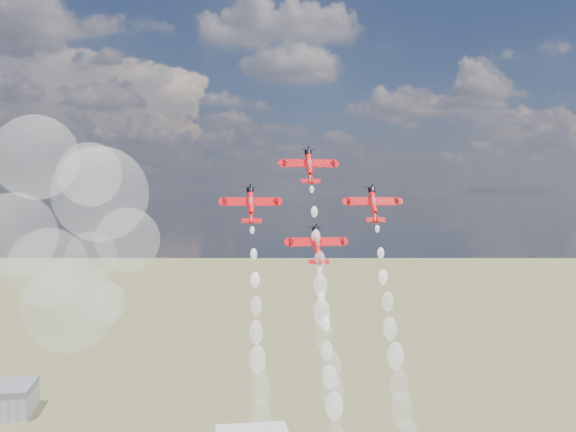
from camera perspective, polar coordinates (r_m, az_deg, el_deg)
The scene contains 8 objects.
plane_lead at distance 164.16m, azimuth 1.82°, elevation 4.28°, with size 13.07×6.59×8.64m.
plane_left at distance 157.25m, azimuth -3.17°, elevation 0.99°, with size 13.07×6.59×8.64m.
plane_right at distance 163.10m, azimuth 7.25°, elevation 1.02°, with size 13.07×6.59×8.64m.
plane_slot at distance 155.43m, azimuth 2.47°, elevation -2.45°, with size 13.07×6.59×8.64m.
smoke_trail_lead at distance 148.28m, azimuth 3.36°, elevation -11.19°, with size 5.36×24.78×46.53m.
smoke_trail_left at distance 143.89m, azimuth -2.31°, elevation -15.39°, with size 5.14×25.01×46.70m.
smoke_trail_right at distance 150.35m, azimuth 9.48°, elevation -14.58°, with size 5.14×24.46×45.98m.
drifted_smoke_cloud at distance 160.41m, azimuth -19.75°, elevation -0.67°, with size 64.04×38.83×52.64m.
Camera 1 is at (-29.88, -135.06, 99.87)m, focal length 42.00 mm.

